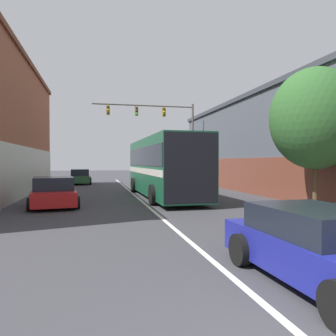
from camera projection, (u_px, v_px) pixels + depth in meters
The scene contains 8 objects.
lane_center_line at pixel (141, 200), 17.65m from camera, with size 0.14×42.53×0.01m.
building_right_storefront at pixel (297, 141), 21.73m from camera, with size 6.83×29.55×6.69m.
bus at pixel (163, 165), 19.31m from camera, with size 2.97×11.19×3.42m.
hatchback_foreground at pixel (322, 248), 5.56m from camera, with size 2.10×4.33×1.29m.
parked_car_left_near at pixel (53, 193), 15.22m from camera, with size 2.54×4.11×1.38m.
parked_car_left_mid at pixel (80, 177), 30.69m from camera, with size 2.16×4.01×1.40m.
traffic_signal_gantry at pixel (162, 124), 29.27m from camera, with size 9.06×0.36×7.38m.
street_tree_near at pixel (316, 119), 13.50m from camera, with size 3.82×3.43×5.98m.
Camera 1 is at (-2.40, -2.25, 2.08)m, focal length 35.00 mm.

